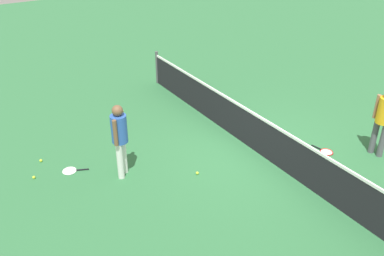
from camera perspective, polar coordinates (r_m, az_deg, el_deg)
ground_plane at (r=10.31m, az=8.50°, el=-3.02°), size 40.00×40.00×0.00m
court_net at (r=10.06m, az=8.70°, el=-0.60°), size 10.09×0.09×1.07m
player_near_side at (r=8.94m, az=-9.80°, el=-0.96°), size 0.48×0.48×1.70m
player_far_side at (r=10.51m, az=24.61°, el=1.44°), size 0.53×0.37×1.70m
tennis_racket_near_player at (r=9.83m, az=-16.15°, el=-5.60°), size 0.41×0.60×0.03m
tennis_racket_far_player at (r=10.63m, az=17.68°, el=-3.07°), size 0.60×0.36×0.03m
tennis_ball_near_player at (r=10.37m, az=-19.85°, el=-4.19°), size 0.07×0.07×0.07m
tennis_ball_by_net at (r=9.84m, az=-20.69°, el=-6.29°), size 0.07×0.07×0.07m
tennis_ball_midcourt at (r=10.45m, az=-9.38°, el=-2.42°), size 0.07×0.07×0.07m
tennis_ball_baseline at (r=9.34m, az=0.72°, el=-6.14°), size 0.07×0.07×0.07m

